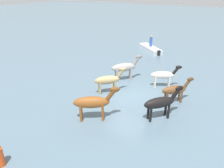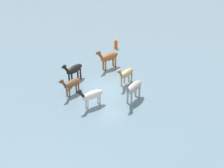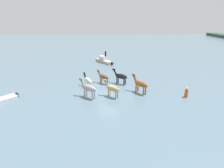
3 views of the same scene
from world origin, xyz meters
The scene contains 10 objects.
ground_plane centered at (0.00, 0.00, 0.00)m, with size 151.51×151.51×0.00m, color slate.
horse_dark_mare centered at (-2.76, 1.58, 1.04)m, with size 1.88×2.09×1.89m.
horse_gray_outer centered at (1.48, 0.32, 1.00)m, with size 1.88×1.92×1.81m.
horse_pinto_flank centered at (-1.57, -2.62, 0.95)m, with size 2.12×1.36×1.73m.
horse_lead centered at (0.45, 3.61, 1.12)m, with size 2.39×1.81×2.03m.
horse_mid_herd centered at (-2.97, -0.67, 0.93)m, with size 1.78×1.78×1.69m.
horse_chestnut_trailing centered at (1.53, -2.26, 1.11)m, with size 2.02×2.20×2.01m.
boat_launch_far centered at (-14.93, -0.52, 0.31)m, with size 4.40×3.59×1.33m.
person_helmsman_aft centered at (-14.93, -0.27, 1.73)m, with size 0.32×0.32×1.19m.
buoy_channel_marker centered at (1.89, 8.47, 0.51)m, with size 0.36×0.36×1.14m.
Camera 3 is at (20.61, -0.49, 8.45)m, focal length 30.09 mm.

